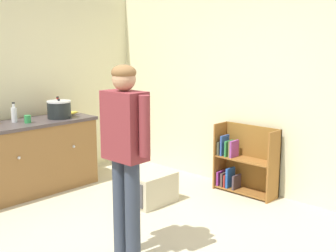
{
  "coord_description": "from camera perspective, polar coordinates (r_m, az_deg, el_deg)",
  "views": [
    {
      "loc": [
        2.69,
        -2.36,
        1.88
      ],
      "look_at": [
        -0.16,
        0.67,
        1.07
      ],
      "focal_mm": 46.81,
      "sensor_mm": 36.0,
      "label": 1
    }
  ],
  "objects": [
    {
      "name": "ketchup_bottle",
      "position": [
        6.07,
        -14.12,
        2.37
      ],
      "size": [
        0.07,
        0.07,
        0.25
      ],
      "color": "red",
      "rests_on": "kitchen_counter"
    },
    {
      "name": "green_cup",
      "position": [
        5.56,
        -17.81,
        0.86
      ],
      "size": [
        0.08,
        0.08,
        0.09
      ],
      "primitive_type": "cylinder",
      "color": "#2F9148",
      "rests_on": "kitchen_counter"
    },
    {
      "name": "back_wall",
      "position": [
        5.43,
        13.38,
        5.15
      ],
      "size": [
        5.2,
        0.06,
        2.7
      ],
      "primitive_type": "cube",
      "color": "beige",
      "rests_on": "ground"
    },
    {
      "name": "banana_bunch",
      "position": [
        6.03,
        -12.25,
        1.71
      ],
      "size": [
        0.12,
        0.16,
        0.04
      ],
      "color": "yellow",
      "rests_on": "kitchen_counter"
    },
    {
      "name": "kitchen_counter",
      "position": [
        5.62,
        -20.28,
        -4.39
      ],
      "size": [
        0.65,
        2.29,
        0.9
      ],
      "color": "brown",
      "rests_on": "ground"
    },
    {
      "name": "bookshelf",
      "position": [
        5.58,
        9.83,
        -4.8
      ],
      "size": [
        0.8,
        0.28,
        0.85
      ],
      "color": "#905C28",
      "rests_on": "ground"
    },
    {
      "name": "standing_person",
      "position": [
        3.69,
        -5.65,
        -2.53
      ],
      "size": [
        0.57,
        0.22,
        1.69
      ],
      "color": "#333C4D",
      "rests_on": "ground"
    },
    {
      "name": "pet_carrier",
      "position": [
        5.19,
        -2.36,
        -8.07
      ],
      "size": [
        0.42,
        0.55,
        0.36
      ],
      "color": "beige",
      "rests_on": "ground"
    },
    {
      "name": "left_side_wall",
      "position": [
        6.21,
        -16.05,
        5.72
      ],
      "size": [
        0.06,
        2.99,
        2.7
      ],
      "primitive_type": "cube",
      "color": "beige",
      "rests_on": "ground"
    },
    {
      "name": "clear_bottle",
      "position": [
        5.66,
        -19.4,
        1.46
      ],
      "size": [
        0.07,
        0.07,
        0.25
      ],
      "color": "silver",
      "rests_on": "kitchen_counter"
    },
    {
      "name": "crock_pot",
      "position": [
        5.78,
        -13.99,
        2.1
      ],
      "size": [
        0.3,
        0.3,
        0.26
      ],
      "color": "black",
      "rests_on": "kitchen_counter"
    }
  ]
}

